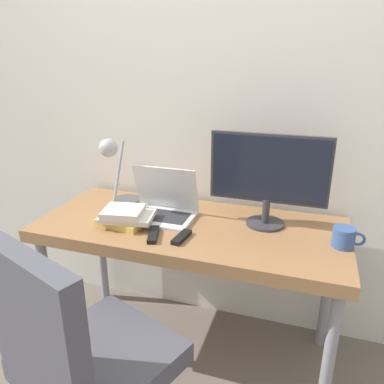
% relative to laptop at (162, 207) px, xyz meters
% --- Properties ---
extents(wall_back, '(8.00, 0.05, 2.60)m').
position_rel_laptop_xyz_m(wall_back, '(0.16, 0.35, 0.49)').
color(wall_back, silver).
rests_on(wall_back, ground_plane).
extents(desk, '(1.49, 0.64, 0.76)m').
position_rel_laptop_xyz_m(desk, '(0.16, -0.04, -0.12)').
color(desk, '#996B42').
rests_on(desk, ground_plane).
extents(laptop, '(0.34, 0.25, 0.25)m').
position_rel_laptop_xyz_m(laptop, '(0.00, 0.00, 0.00)').
color(laptop, silver).
rests_on(laptop, desk).
extents(monitor, '(0.55, 0.18, 0.44)m').
position_rel_laptop_xyz_m(monitor, '(0.51, 0.07, 0.20)').
color(monitor, '#333338').
rests_on(monitor, desk).
extents(desk_lamp, '(0.16, 0.28, 0.39)m').
position_rel_laptop_xyz_m(desk_lamp, '(-0.27, 0.03, 0.18)').
color(desk_lamp, '#4C4C51').
rests_on(desk_lamp, desk).
extents(office_chair, '(0.63, 0.64, 1.00)m').
position_rel_laptop_xyz_m(office_chair, '(-0.00, -0.76, -0.25)').
color(office_chair, black).
rests_on(office_chair, ground_plane).
extents(book_stack, '(0.29, 0.22, 0.09)m').
position_rel_laptop_xyz_m(book_stack, '(-0.14, -0.15, -0.01)').
color(book_stack, gold).
rests_on(book_stack, desk).
extents(tv_remote, '(0.08, 0.16, 0.02)m').
position_rel_laptop_xyz_m(tv_remote, '(0.05, -0.22, -0.04)').
color(tv_remote, black).
rests_on(tv_remote, desk).
extents(media_remote, '(0.06, 0.14, 0.02)m').
position_rel_laptop_xyz_m(media_remote, '(0.18, -0.20, -0.04)').
color(media_remote, black).
rests_on(media_remote, desk).
extents(mug, '(0.14, 0.10, 0.09)m').
position_rel_laptop_xyz_m(mug, '(0.86, -0.05, -0.01)').
color(mug, '#385693').
rests_on(mug, desk).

